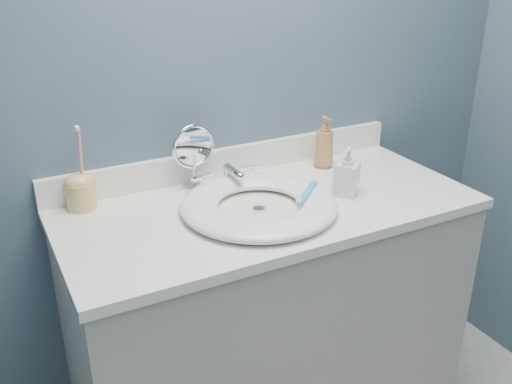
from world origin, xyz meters
TOP-DOWN VIEW (x-y plane):
  - back_wall at (0.00, 1.25)m, footprint 2.20×0.02m
  - vanity_cabinet at (0.00, 0.97)m, footprint 1.20×0.55m
  - countertop at (0.00, 0.97)m, footprint 1.22×0.57m
  - backsplash at (0.00, 1.24)m, footprint 1.22×0.02m
  - basin at (-0.05, 0.94)m, footprint 0.45×0.45m
  - drain at (-0.05, 0.94)m, footprint 0.04×0.04m
  - faucet at (-0.05, 1.14)m, footprint 0.25×0.13m
  - makeup_mirror at (-0.15, 1.18)m, footprint 0.14×0.08m
  - soap_bottle_amber at (0.30, 1.15)m, footprint 0.07×0.07m
  - soap_bottle_clear at (0.24, 0.92)m, footprint 0.09×0.09m
  - toothbrush_holder at (-0.49, 1.20)m, footprint 0.09×0.09m
  - toothbrush_lying at (0.08, 0.90)m, footprint 0.14×0.13m

SIDE VIEW (x-z plane):
  - vanity_cabinet at x=0.00m, z-range 0.00..0.85m
  - countertop at x=0.00m, z-range 0.85..0.88m
  - drain at x=-0.05m, z-range 0.88..0.89m
  - basin at x=-0.05m, z-range 0.88..0.92m
  - faucet at x=-0.05m, z-range 0.87..0.95m
  - toothbrush_lying at x=0.08m, z-range 0.92..0.93m
  - backsplash at x=0.00m, z-range 0.88..0.97m
  - toothbrush_holder at x=-0.49m, z-range 0.81..1.06m
  - soap_bottle_clear at x=0.24m, z-range 0.88..1.03m
  - soap_bottle_amber at x=0.30m, z-range 0.88..1.05m
  - makeup_mirror at x=-0.15m, z-range 0.89..1.10m
  - back_wall at x=0.00m, z-range 0.00..2.40m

